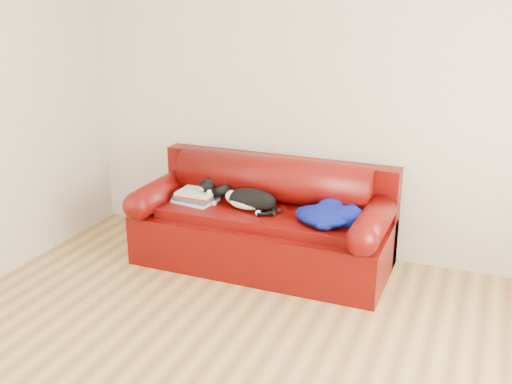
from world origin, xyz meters
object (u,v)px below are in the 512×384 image
at_px(book_stack, 196,196).
at_px(blanket, 329,214).
at_px(cat, 250,200).
at_px(sofa_base, 263,238).

relative_size(book_stack, blanket, 0.58).
bearing_deg(book_stack, blanket, -1.93).
xyz_separation_m(cat, blanket, (0.68, -0.05, -0.01)).
bearing_deg(cat, book_stack, -173.17).
bearing_deg(sofa_base, blanket, -9.66).
height_order(sofa_base, cat, cat).
height_order(sofa_base, blanket, blanket).
relative_size(sofa_base, cat, 3.55).
distance_m(book_stack, cat, 0.49).
height_order(sofa_base, book_stack, book_stack).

